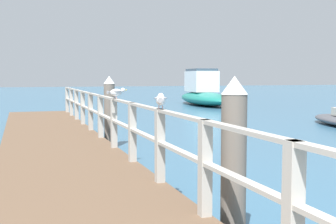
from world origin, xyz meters
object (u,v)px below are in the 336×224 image
dock_piling_far (109,112)px  boat_3 (203,93)px  dock_piling_near (234,161)px  seagull_background (116,92)px  seagull_foreground (161,99)px

dock_piling_far → boat_3: (9.25, 15.51, -0.16)m
dock_piling_near → dock_piling_far: size_ratio=1.00×
seagull_background → boat_3: bearing=126.5°
dock_piling_far → seagull_background: dock_piling_far is taller
seagull_foreground → boat_3: size_ratio=0.06×
seagull_background → boat_3: boat_3 is taller
boat_3 → seagull_background: bearing=-112.0°
seagull_foreground → boat_3: (9.63, 21.13, -0.77)m
dock_piling_far → boat_3: size_ratio=0.25×
dock_piling_near → boat_3: (9.25, 22.59, -0.16)m
seagull_foreground → boat_3: bearing=83.8°
dock_piling_far → dock_piling_near: bearing=-90.0°
dock_piling_far → seagull_foreground: dock_piling_far is taller
dock_piling_near → seagull_foreground: 1.63m
dock_piling_near → seagull_background: 4.47m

